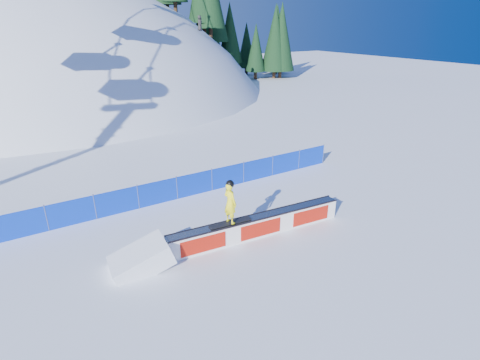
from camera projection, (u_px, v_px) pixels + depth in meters
ground at (199, 246)px, 15.16m from camera, size 160.00×160.00×0.00m
snow_hill at (78, 216)px, 55.03m from camera, size 64.00×64.00×64.00m
treeline at (227, 17)px, 55.73m from camera, size 24.63×12.77×19.40m
safety_fence at (158, 193)px, 18.44m from camera, size 22.05×0.05×1.30m
rail_box at (258, 226)px, 15.70m from camera, size 7.88×1.23×0.94m
snow_ramp at (142, 267)px, 13.84m from camera, size 2.40×1.62×1.43m
snowboarder at (230, 202)px, 14.62m from camera, size 1.80×0.69×1.86m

